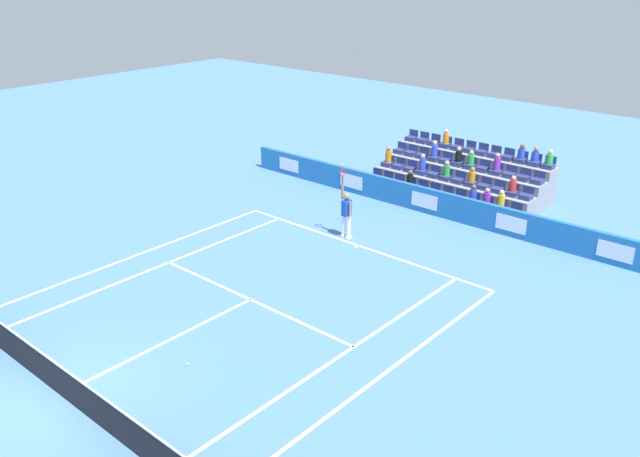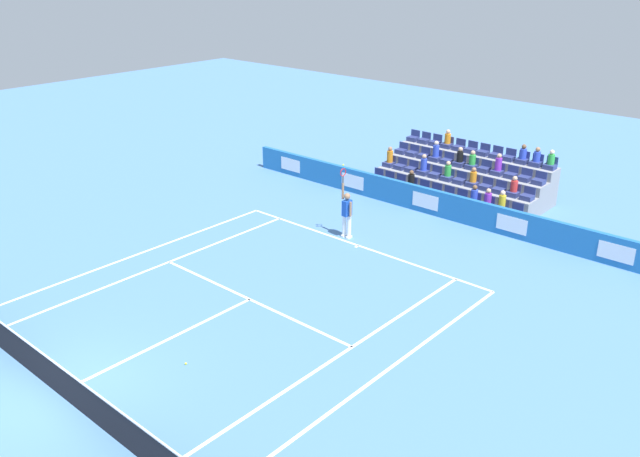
# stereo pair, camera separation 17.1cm
# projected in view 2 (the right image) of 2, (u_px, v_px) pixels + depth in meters

# --- Properties ---
(ground_plane) EXTENTS (80.00, 80.00, 0.00)m
(ground_plane) POSITION_uv_depth(u_px,v_px,m) (58.00, 393.00, 16.30)
(ground_plane) COLOR #4C7AB2
(line_baseline) EXTENTS (10.97, 0.10, 0.01)m
(line_baseline) POSITION_uv_depth(u_px,v_px,m) (359.00, 246.00, 24.54)
(line_baseline) COLOR white
(line_baseline) RESTS_ON ground
(line_service) EXTENTS (8.23, 0.10, 0.01)m
(line_service) POSITION_uv_depth(u_px,v_px,m) (250.00, 299.00, 20.73)
(line_service) COLOR white
(line_service) RESTS_ON ground
(line_centre_service) EXTENTS (0.10, 6.40, 0.01)m
(line_centre_service) POSITION_uv_depth(u_px,v_px,m) (165.00, 341.00, 18.52)
(line_centre_service) COLOR white
(line_centre_service) RESTS_ON ground
(line_singles_sideline_left) EXTENTS (0.10, 11.89, 0.01)m
(line_singles_sideline_left) POSITION_uv_depth(u_px,v_px,m) (158.00, 266.00, 22.93)
(line_singles_sideline_left) COLOR white
(line_singles_sideline_left) RESTS_ON ground
(line_singles_sideline_right) EXTENTS (0.10, 11.89, 0.01)m
(line_singles_sideline_right) POSITION_uv_depth(u_px,v_px,m) (342.00, 354.00, 17.91)
(line_singles_sideline_right) COLOR white
(line_singles_sideline_right) RESTS_ON ground
(line_doubles_sideline_left) EXTENTS (0.10, 11.89, 0.01)m
(line_doubles_sideline_left) POSITION_uv_depth(u_px,v_px,m) (136.00, 255.00, 23.77)
(line_doubles_sideline_left) COLOR white
(line_doubles_sideline_left) RESTS_ON ground
(line_doubles_sideline_right) EXTENTS (0.10, 11.89, 0.01)m
(line_doubles_sideline_right) POSITION_uv_depth(u_px,v_px,m) (383.00, 374.00, 17.07)
(line_doubles_sideline_right) COLOR white
(line_doubles_sideline_right) RESTS_ON ground
(line_centre_mark) EXTENTS (0.10, 0.20, 0.01)m
(line_centre_mark) POSITION_uv_depth(u_px,v_px,m) (357.00, 246.00, 24.47)
(line_centre_mark) COLOR white
(line_centre_mark) RESTS_ON ground
(sponsor_barrier) EXTENTS (19.27, 0.22, 1.08)m
(sponsor_barrier) POSITION_uv_depth(u_px,v_px,m) (427.00, 200.00, 27.46)
(sponsor_barrier) COLOR #1E66AD
(sponsor_barrier) RESTS_ON ground
(tennis_net) EXTENTS (11.97, 0.10, 1.07)m
(tennis_net) POSITION_uv_depth(u_px,v_px,m) (55.00, 377.00, 16.11)
(tennis_net) COLOR #33383D
(tennis_net) RESTS_ON ground
(tennis_player) EXTENTS (0.53, 0.37, 2.85)m
(tennis_player) POSITION_uv_depth(u_px,v_px,m) (347.00, 213.00, 24.89)
(tennis_player) COLOR white
(tennis_player) RESTS_ON ground
(stadium_stand) EXTENTS (7.44, 3.80, 2.53)m
(stadium_stand) POSITION_uv_depth(u_px,v_px,m) (463.00, 180.00, 29.43)
(stadium_stand) COLOR gray
(stadium_stand) RESTS_ON ground
(loose_tennis_ball) EXTENTS (0.07, 0.07, 0.07)m
(loose_tennis_ball) POSITION_uv_depth(u_px,v_px,m) (186.00, 364.00, 17.43)
(loose_tennis_ball) COLOR #D1E533
(loose_tennis_ball) RESTS_ON ground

